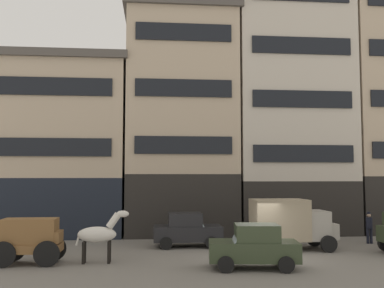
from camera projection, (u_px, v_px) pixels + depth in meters
name	position (u px, v px, depth m)	size (l,w,h in m)	color
ground_plane	(263.00, 259.00, 20.07)	(120.00, 120.00, 0.00)	slate
building_far_left	(65.00, 146.00, 29.42)	(8.71, 7.20, 11.64)	black
building_center_left	(180.00, 121.00, 30.27)	(7.72, 7.20, 15.21)	black
building_center_right	(286.00, 103.00, 31.07)	(8.28, 7.20, 18.02)	black
building_far_right	(384.00, 106.00, 31.74)	(7.19, 7.20, 17.83)	black
cargo_wagon	(31.00, 238.00, 18.92)	(2.90, 1.51, 1.98)	brown
draft_horse	(99.00, 234.00, 19.20)	(2.34, 0.60, 2.30)	beige
delivery_truck_far	(290.00, 222.00, 22.59)	(4.37, 2.17, 2.62)	gray
sedan_dark	(254.00, 246.00, 18.02)	(3.86, 2.20, 1.83)	#2D3823
sedan_light	(187.00, 230.00, 23.49)	(3.71, 1.88, 1.83)	black
pedestrian_officer	(369.00, 226.00, 24.65)	(0.44, 0.44, 1.79)	black
fire_hydrant_curbside	(5.00, 238.00, 23.90)	(0.24, 0.24, 0.83)	maroon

